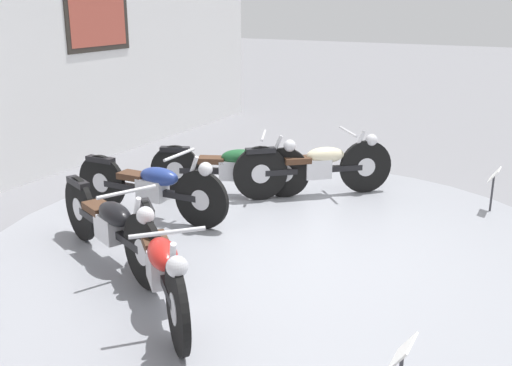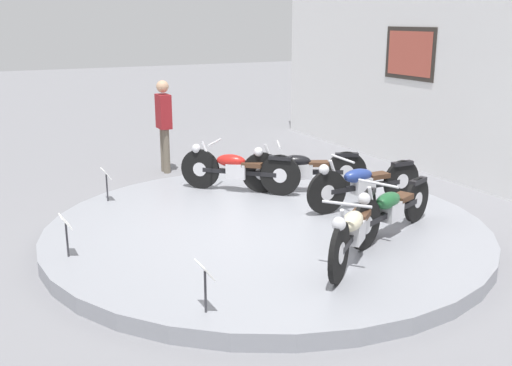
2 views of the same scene
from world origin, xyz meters
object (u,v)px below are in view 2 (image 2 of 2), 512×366
at_px(motorcycle_red, 237,168).
at_px(motorcycle_green, 391,207).
at_px(info_placard_front_centre, 66,227).
at_px(motorcycle_cream, 354,228).
at_px(info_placard_front_right, 205,277).
at_px(motorcycle_blue, 363,182).
at_px(visitor_standing, 164,120).
at_px(motorcycle_black, 302,168).
at_px(info_placard_front_left, 106,178).

distance_m(motorcycle_red, motorcycle_green, 2.86).
bearing_deg(motorcycle_green, info_placard_front_centre, -106.20).
xyz_separation_m(motorcycle_cream, info_placard_front_right, (0.41, -1.99, -0.03)).
xyz_separation_m(motorcycle_blue, visitor_standing, (-4.05, -1.69, 0.44)).
bearing_deg(info_placard_front_right, motorcycle_black, 136.99).
distance_m(motorcycle_blue, motorcycle_green, 1.18).
bearing_deg(motorcycle_red, motorcycle_cream, -0.02).
relative_size(motorcycle_blue, motorcycle_cream, 1.27).
bearing_deg(motorcycle_cream, motorcycle_red, 179.98).
xyz_separation_m(motorcycle_red, motorcycle_black, (0.48, 0.92, 0.00)).
bearing_deg(info_placard_front_right, motorcycle_cream, 101.69).
relative_size(motorcycle_green, info_placard_front_right, 3.59).
distance_m(info_placard_front_left, info_placard_front_right, 4.01).
bearing_deg(info_placard_front_centre, info_placard_front_right, 24.86).
relative_size(motorcycle_cream, info_placard_front_right, 3.07).
xyz_separation_m(motorcycle_black, motorcycle_blue, (1.12, 0.38, -0.01)).
bearing_deg(info_placard_front_right, motorcycle_green, 107.02).
bearing_deg(motorcycle_blue, motorcycle_green, -18.81).
xyz_separation_m(info_placard_front_left, visitor_standing, (-2.05, 1.59, 0.46)).
height_order(info_placard_front_left, info_placard_front_centre, same).
bearing_deg(motorcycle_black, motorcycle_red, -117.60).
bearing_deg(motorcycle_green, motorcycle_red, -161.31).
height_order(info_placard_front_right, visitor_standing, visitor_standing).
bearing_deg(info_placard_front_left, motorcycle_red, 78.38).
bearing_deg(visitor_standing, info_placard_front_left, -37.92).
height_order(motorcycle_black, info_placard_front_left, motorcycle_black).
bearing_deg(motorcycle_blue, motorcycle_black, -161.31).
xyz_separation_m(motorcycle_blue, info_placard_front_centre, (-0.00, -4.22, -0.02)).
bearing_deg(motorcycle_red, visitor_standing, -170.82).
height_order(motorcycle_red, info_placard_front_right, motorcycle_red).
bearing_deg(motorcycle_blue, motorcycle_red, -140.91).
xyz_separation_m(info_placard_front_left, info_placard_front_centre, (2.00, -0.93, 0.00)).
xyz_separation_m(info_placard_front_right, visitor_standing, (-6.06, 1.59, 0.46)).
xyz_separation_m(info_placard_front_centre, info_placard_front_right, (2.00, 0.93, 0.00)).
distance_m(motorcycle_black, visitor_standing, 3.25).
bearing_deg(motorcycle_red, motorcycle_blue, 39.09).
relative_size(info_placard_front_left, visitor_standing, 0.29).
distance_m(motorcycle_black, motorcycle_cream, 2.86).
distance_m(motorcycle_green, info_placard_front_centre, 3.99).
distance_m(info_placard_front_centre, visitor_standing, 4.79).
xyz_separation_m(motorcycle_green, motorcycle_cream, (0.48, -0.92, 0.02)).
bearing_deg(info_placard_front_left, motorcycle_cream, 28.95).
bearing_deg(motorcycle_cream, info_placard_front_centre, -118.62).
distance_m(motorcycle_red, info_placard_front_left, 2.03).
bearing_deg(motorcycle_black, visitor_standing, -155.86).
xyz_separation_m(motorcycle_cream, visitor_standing, (-5.64, -0.40, 0.43)).
relative_size(motorcycle_blue, motorcycle_green, 1.08).
relative_size(motorcycle_green, visitor_standing, 1.04).
height_order(motorcycle_red, info_placard_front_centre, motorcycle_red).
bearing_deg(motorcycle_cream, visitor_standing, -175.99).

